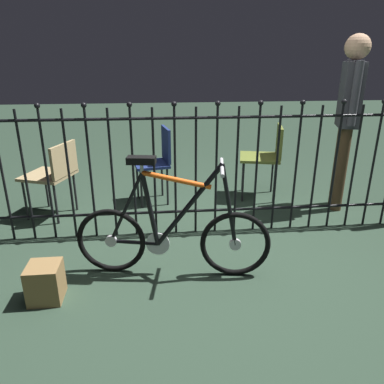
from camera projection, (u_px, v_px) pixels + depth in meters
ground_plane at (215, 261)px, 3.04m from camera, size 20.00×20.00×0.00m
iron_fence at (202, 166)px, 3.32m from camera, size 4.36×0.07×1.29m
bicycle at (172, 235)px, 2.77m from camera, size 1.45×0.40×0.93m
chair_olive at (267, 153)px, 4.20m from camera, size 0.52×0.52×0.84m
chair_tan at (54, 172)px, 3.72m from camera, size 0.56×0.56×0.77m
chair_navy at (158, 158)px, 4.09m from camera, size 0.43×0.42×0.84m
person_visitor at (349, 108)px, 3.73m from camera, size 0.26×0.46×1.77m
display_crate at (45, 282)px, 2.53m from camera, size 0.22×0.22×0.26m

